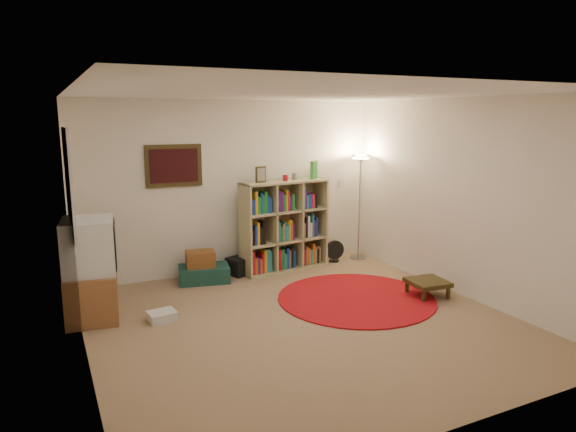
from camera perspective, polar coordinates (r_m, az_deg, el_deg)
name	(u,v)px	position (r m, az deg, el deg)	size (l,w,h in m)	color
room	(297,211)	(5.51, 1.06, 0.52)	(4.54, 4.54, 2.54)	#886C50
bookshelf	(283,227)	(7.61, -0.57, -1.25)	(1.37, 0.53, 1.61)	tan
floor_lamp	(360,173)	(8.16, 8.04, 4.78)	(0.38, 0.38, 1.68)	#A3A4A7
floor_fan	(335,251)	(8.15, 5.21, -3.91)	(0.30, 0.16, 0.34)	black
tv_stand	(91,271)	(6.22, -21.04, -5.71)	(0.64, 0.85, 1.15)	brown
dvd_box	(162,316)	(6.07, -13.82, -10.72)	(0.33, 0.28, 0.10)	silver
suitcase	(204,274)	(7.28, -9.31, -6.35)	(0.76, 0.57, 0.22)	#153A34
wicker_basket	(201,259)	(7.20, -9.70, -4.73)	(0.43, 0.34, 0.22)	brown
duffel_bag	(241,266)	(7.54, -5.25, -5.51)	(0.44, 0.40, 0.25)	black
red_rug	(356,298)	(6.62, 7.58, -9.02)	(1.98, 1.98, 0.02)	maroon
side_table	(428,283)	(6.84, 15.25, -7.18)	(0.50, 0.50, 0.21)	#302610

